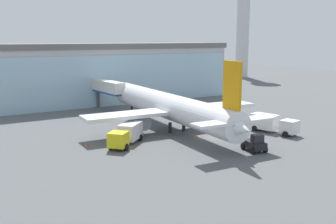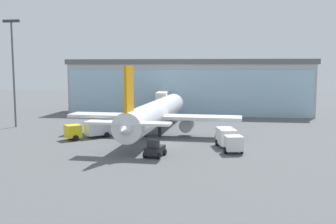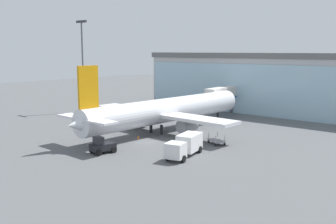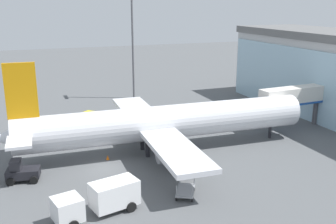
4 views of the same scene
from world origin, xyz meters
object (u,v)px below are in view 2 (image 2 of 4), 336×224
object	(u,v)px
airplane	(155,113)
catering_truck	(90,129)
pushback_tug	(155,149)
apron_light_mast	(13,65)
safety_cone_nose	(150,141)
jet_bridge	(163,98)
safety_cone_wingtip	(65,134)
baggage_cart	(225,135)
fuel_truck	(228,139)

from	to	relation	value
airplane	catering_truck	xyz separation A→B (m)	(-9.70, -4.71, -2.09)
airplane	pushback_tug	xyz separation A→B (m)	(2.81, -16.03, -2.59)
apron_light_mast	safety_cone_nose	size ratio (longest dim) A/B	36.16
jet_bridge	safety_cone_nose	size ratio (longest dim) A/B	20.46
apron_light_mast	airplane	size ratio (longest dim) A/B	0.52
safety_cone_wingtip	pushback_tug	bearing A→B (deg)	-36.88
baggage_cart	pushback_tug	distance (m)	16.62
safety_cone_nose	safety_cone_wingtip	distance (m)	15.67
jet_bridge	safety_cone_nose	world-z (taller)	jet_bridge
apron_light_mast	safety_cone_wingtip	size ratio (longest dim) A/B	36.16
catering_truck	pushback_tug	size ratio (longest dim) A/B	1.98
apron_light_mast	airplane	world-z (taller)	apron_light_mast
fuel_truck	baggage_cart	xyz separation A→B (m)	(-0.52, 8.08, -0.97)
catering_truck	baggage_cart	bearing A→B (deg)	145.15
apron_light_mast	safety_cone_wingtip	xyz separation A→B (m)	(12.78, -7.20, -11.44)
catering_truck	safety_cone_nose	bearing A→B (deg)	125.90
jet_bridge	pushback_tug	bearing A→B (deg)	-176.66
apron_light_mast	catering_truck	distance (m)	22.50
baggage_cart	jet_bridge	bearing A→B (deg)	-30.06
baggage_cart	safety_cone_nose	world-z (taller)	baggage_cart
pushback_tug	safety_cone_wingtip	world-z (taller)	pushback_tug
jet_bridge	safety_cone_nose	bearing A→B (deg)	-179.15
pushback_tug	catering_truck	bearing A→B (deg)	58.21
fuel_truck	catering_truck	bearing A→B (deg)	-117.10
airplane	catering_truck	world-z (taller)	airplane
catering_truck	fuel_truck	xyz separation A→B (m)	(21.76, -5.26, 0.00)
catering_truck	baggage_cart	distance (m)	21.45
jet_bridge	airplane	xyz separation A→B (m)	(2.04, -20.81, -0.96)
fuel_truck	apron_light_mast	bearing A→B (deg)	-123.40
jet_bridge	catering_truck	world-z (taller)	jet_bridge
baggage_cart	safety_cone_nose	xyz separation A→B (m)	(-11.16, -4.90, -0.23)
safety_cone_nose	airplane	bearing A→B (deg)	93.19
pushback_tug	airplane	bearing A→B (deg)	20.30
fuel_truck	baggage_cart	world-z (taller)	fuel_truck
airplane	fuel_truck	bearing A→B (deg)	-127.34
jet_bridge	fuel_truck	size ratio (longest dim) A/B	1.48
fuel_truck	safety_cone_wingtip	bearing A→B (deg)	-118.40
fuel_truck	pushback_tug	bearing A→B (deg)	-70.28
jet_bridge	airplane	size ratio (longest dim) A/B	0.29
catering_truck	safety_cone_nose	world-z (taller)	catering_truck
safety_cone_nose	safety_cone_wingtip	bearing A→B (deg)	165.35
catering_truck	airplane	bearing A→B (deg)	163.51
airplane	safety_cone_wingtip	size ratio (longest dim) A/B	69.99
baggage_cart	safety_cone_wingtip	world-z (taller)	baggage_cart
airplane	safety_cone_nose	world-z (taller)	airplane
baggage_cart	safety_cone_nose	distance (m)	12.19
pushback_tug	safety_cone_nose	size ratio (longest dim) A/B	6.31
apron_light_mast	jet_bridge	bearing A→B (deg)	32.79
jet_bridge	fuel_truck	distance (m)	34.00
fuel_truck	safety_cone_nose	size ratio (longest dim) A/B	13.84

